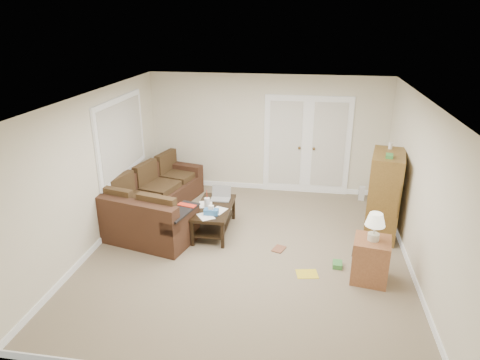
% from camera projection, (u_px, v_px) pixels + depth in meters
% --- Properties ---
extents(floor, '(5.50, 5.50, 0.00)m').
position_uv_depth(floor, '(248.00, 251.00, 6.97)').
color(floor, gray).
rests_on(floor, ground).
extents(ceiling, '(5.00, 5.50, 0.02)m').
position_uv_depth(ceiling, '(249.00, 98.00, 6.08)').
color(ceiling, silver).
rests_on(ceiling, wall_back).
extents(wall_left, '(0.02, 5.50, 2.50)m').
position_uv_depth(wall_left, '(95.00, 171.00, 6.90)').
color(wall_left, '#EEE7CE').
rests_on(wall_left, floor).
extents(wall_right, '(0.02, 5.50, 2.50)m').
position_uv_depth(wall_right, '(420.00, 190.00, 6.15)').
color(wall_right, '#EEE7CE').
rests_on(wall_right, floor).
extents(wall_back, '(5.00, 0.02, 2.50)m').
position_uv_depth(wall_back, '(267.00, 134.00, 9.06)').
color(wall_back, '#EEE7CE').
rests_on(wall_back, floor).
extents(wall_front, '(5.00, 0.02, 2.50)m').
position_uv_depth(wall_front, '(207.00, 283.00, 3.99)').
color(wall_front, '#EEE7CE').
rests_on(wall_front, floor).
extents(baseboards, '(5.00, 5.50, 0.10)m').
position_uv_depth(baseboards, '(248.00, 248.00, 6.95)').
color(baseboards, silver).
rests_on(baseboards, floor).
extents(french_doors, '(1.80, 0.05, 2.13)m').
position_uv_depth(french_doors, '(307.00, 146.00, 8.98)').
color(french_doors, silver).
rests_on(french_doors, floor).
extents(window_left, '(0.05, 1.92, 1.42)m').
position_uv_depth(window_left, '(121.00, 137.00, 7.71)').
color(window_left, silver).
rests_on(window_left, wall_left).
extents(sectional_sofa, '(1.94, 3.03, 0.83)m').
position_uv_depth(sectional_sofa, '(151.00, 205.00, 7.91)').
color(sectional_sofa, '#422719').
rests_on(sectional_sofa, floor).
extents(coffee_table, '(0.61, 1.19, 0.81)m').
position_uv_depth(coffee_table, '(215.00, 217.00, 7.54)').
color(coffee_table, black).
rests_on(coffee_table, floor).
extents(tv_armoire, '(0.67, 1.00, 1.59)m').
position_uv_depth(tv_armoire, '(384.00, 195.00, 7.27)').
color(tv_armoire, brown).
rests_on(tv_armoire, floor).
extents(side_cabinet, '(0.57, 0.57, 1.06)m').
position_uv_depth(side_cabinet, '(371.00, 256.00, 6.09)').
color(side_cabinet, '#955B36').
rests_on(side_cabinet, floor).
extents(space_heater, '(0.13, 0.12, 0.30)m').
position_uv_depth(space_heater, '(362.00, 193.00, 8.87)').
color(space_heater, silver).
rests_on(space_heater, floor).
extents(floor_magazine, '(0.35, 0.30, 0.01)m').
position_uv_depth(floor_magazine, '(307.00, 274.00, 6.35)').
color(floor_magazine, yellow).
rests_on(floor_magazine, floor).
extents(floor_greenbox, '(0.15, 0.20, 0.08)m').
position_uv_depth(floor_greenbox, '(337.00, 264.00, 6.53)').
color(floor_greenbox, '#408D40').
rests_on(floor_greenbox, floor).
extents(floor_book, '(0.25, 0.29, 0.02)m').
position_uv_depth(floor_book, '(274.00, 248.00, 7.06)').
color(floor_book, brown).
rests_on(floor_book, floor).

